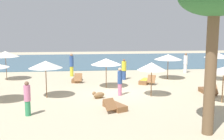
% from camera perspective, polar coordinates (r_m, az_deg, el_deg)
% --- Properties ---
extents(ground_plane, '(60.00, 60.00, 0.00)m').
position_cam_1_polar(ground_plane, '(17.99, 0.87, -4.57)').
color(ground_plane, '#BCAD8E').
extents(ocean_water, '(48.00, 16.00, 0.06)m').
position_cam_1_polar(ocean_water, '(34.69, -2.43, 1.97)').
color(ocean_water, '#3D6075').
rests_on(ocean_water, ground_plane).
extents(umbrella_0, '(1.73, 1.73, 2.08)m').
position_cam_1_polar(umbrella_0, '(16.74, 8.14, 0.76)').
color(umbrella_0, brown).
rests_on(umbrella_0, ground_plane).
extents(umbrella_2, '(1.96, 1.96, 2.22)m').
position_cam_1_polar(umbrella_2, '(23.03, 20.76, 2.90)').
color(umbrella_2, brown).
rests_on(umbrella_2, ground_plane).
extents(umbrella_3, '(1.80, 1.80, 2.02)m').
position_cam_1_polar(umbrella_3, '(16.31, 21.98, 0.02)').
color(umbrella_3, olive).
rests_on(umbrella_3, ground_plane).
extents(umbrella_4, '(2.08, 2.08, 2.04)m').
position_cam_1_polar(umbrella_4, '(19.00, -1.21, 1.74)').
color(umbrella_4, brown).
rests_on(umbrella_4, ground_plane).
extents(umbrella_5, '(2.10, 2.10, 2.31)m').
position_cam_1_polar(umbrella_5, '(23.21, -21.06, 3.09)').
color(umbrella_5, brown).
rests_on(umbrella_5, ground_plane).
extents(umbrella_6, '(1.96, 1.96, 2.21)m').
position_cam_1_polar(umbrella_6, '(16.68, -13.49, 1.11)').
color(umbrella_6, brown).
rests_on(umbrella_6, ground_plane).
extents(umbrella_8, '(2.21, 2.21, 2.01)m').
position_cam_1_polar(umbrella_8, '(22.62, 11.46, 2.64)').
color(umbrella_8, brown).
rests_on(umbrella_8, ground_plane).
extents(lounger_0, '(1.29, 1.75, 0.71)m').
position_cam_1_polar(lounger_0, '(20.85, 6.92, -2.27)').
color(lounger_0, brown).
rests_on(lounger_0, ground_plane).
extents(lounger_2, '(0.61, 1.67, 0.71)m').
position_cam_1_polar(lounger_2, '(18.54, 19.08, -4.12)').
color(lounger_2, brown).
rests_on(lounger_2, ground_plane).
extents(lounger_3, '(1.27, 1.78, 0.69)m').
position_cam_1_polar(lounger_3, '(14.30, 0.48, -7.41)').
color(lounger_3, brown).
rests_on(lounger_3, ground_plane).
extents(lounger_5, '(0.81, 1.71, 0.74)m').
position_cam_1_polar(lounger_5, '(21.57, -7.18, -1.92)').
color(lounger_5, brown).
rests_on(lounger_5, ground_plane).
extents(person_0, '(0.46, 0.46, 1.82)m').
position_cam_1_polar(person_0, '(26.24, 14.86, 1.41)').
color(person_0, white).
rests_on(person_0, ground_plane).
extents(person_1, '(0.48, 0.48, 1.96)m').
position_cam_1_polar(person_1, '(23.81, -8.31, 1.09)').
color(person_1, yellow).
rests_on(person_1, ground_plane).
extents(person_2, '(0.31, 0.31, 1.66)m').
position_cam_1_polar(person_2, '(13.71, -17.00, -5.60)').
color(person_2, '#338C59').
rests_on(person_2, ground_plane).
extents(person_3, '(0.52, 0.52, 1.66)m').
position_cam_1_polar(person_3, '(22.11, 2.47, 0.14)').
color(person_3, '#2D4C8C').
rests_on(person_3, ground_plane).
extents(person_4, '(0.40, 0.40, 1.73)m').
position_cam_1_polar(person_4, '(16.95, 1.62, -2.33)').
color(person_4, '#D17299').
rests_on(person_4, ground_plane).
extents(palm_0, '(2.70, 2.70, 6.04)m').
position_cam_1_polar(palm_0, '(11.12, 20.31, 12.96)').
color(palm_0, brown).
rests_on(palm_0, ground_plane).
extents(dog, '(0.80, 0.65, 0.38)m').
position_cam_1_polar(dog, '(16.47, -2.81, -5.14)').
color(dog, olive).
rests_on(dog, ground_plane).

